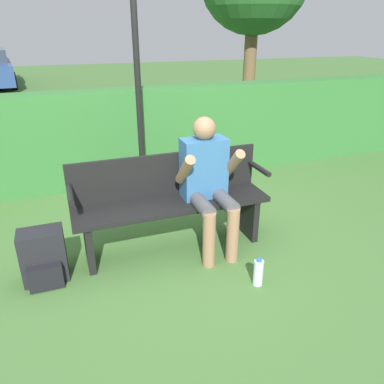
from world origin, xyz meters
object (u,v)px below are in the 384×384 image
(park_bench, at_px, (171,200))
(signpost, at_px, (137,71))
(backpack, at_px, (44,258))
(water_bottle, at_px, (258,272))
(person_seated, at_px, (208,179))

(park_bench, height_order, signpost, signpost)
(backpack, distance_m, signpost, 2.24)
(park_bench, relative_size, water_bottle, 7.34)
(backpack, relative_size, signpost, 0.17)
(water_bottle, bearing_deg, person_seated, 102.71)
(park_bench, relative_size, signpost, 0.69)
(park_bench, bearing_deg, signpost, 88.81)
(signpost, bearing_deg, water_bottle, -77.89)
(park_bench, xyz_separation_m, person_seated, (0.32, -0.12, 0.21))
(park_bench, height_order, backpack, park_bench)
(person_seated, xyz_separation_m, water_bottle, (0.16, -0.71, -0.57))
(backpack, bearing_deg, water_bottle, -22.09)
(person_seated, bearing_deg, park_bench, 159.45)
(park_bench, xyz_separation_m, backpack, (-1.14, -0.17, -0.26))
(backpack, height_order, water_bottle, backpack)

